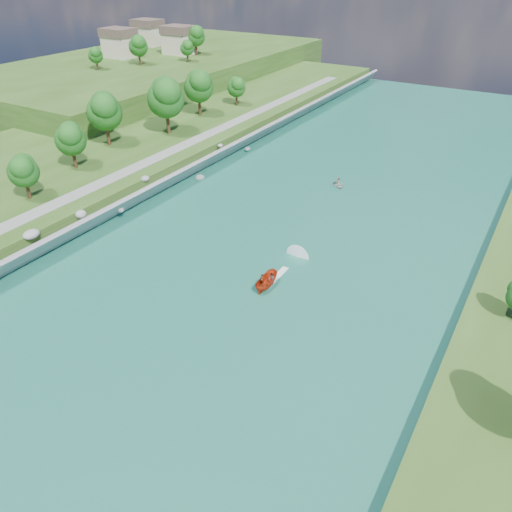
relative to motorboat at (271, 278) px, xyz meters
The scene contains 11 objects.
ground 16.80m from the motorboat, 105.64° to the right, with size 260.00×260.00×0.00m, color #2D5119.
river_water 6.00m from the motorboat, 139.61° to the left, with size 55.00×240.00×0.10m, color #175A49.
berm_west 54.66m from the motorboat, behind, with size 45.00×240.00×3.50m, color #2D5119.
ridge_west 117.48m from the motorboat, 137.82° to the left, with size 60.00×120.00×9.00m, color #2D5119.
riprap_bank 30.55m from the motorboat, behind, with size 4.43×236.00×4.62m.
riverside_path 37.31m from the motorboat, behind, with size 3.00×200.00×0.10m, color gray.
ridge_houses 125.97m from the motorboat, 138.02° to the left, with size 29.50×29.50×8.40m.
trees_west 48.26m from the motorboat, behind, with size 18.91×147.10×13.97m.
trees_ridge 109.34m from the motorboat, 136.75° to the left, with size 18.65×38.34×10.24m.
motorboat is the anchor object (origin of this frame).
raft 34.06m from the motorboat, 98.13° to the left, with size 3.95×4.04×1.64m.
Camera 1 is at (30.73, -30.95, 37.25)m, focal length 35.00 mm.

